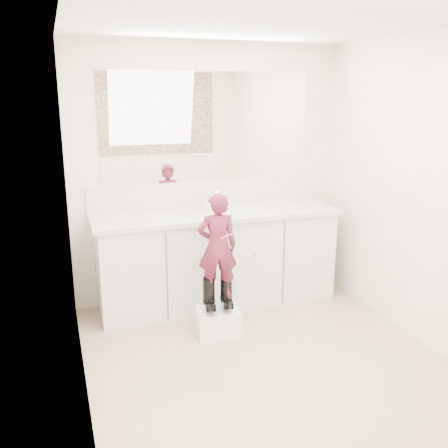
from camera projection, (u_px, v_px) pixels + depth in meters
name	position (u px, v px, depth m)	size (l,w,h in m)	color
floor	(271.00, 366.00, 3.67)	(3.00, 3.00, 0.00)	#937660
ceiling	(280.00, 17.00, 3.06)	(3.00, 3.00, 0.00)	white
wall_back	(208.00, 174.00, 4.74)	(2.60, 2.60, 0.00)	beige
wall_front	(433.00, 284.00, 2.00)	(2.60, 2.60, 0.00)	beige
wall_left	(75.00, 223.00, 2.95)	(3.00, 3.00, 0.00)	beige
wall_right	(431.00, 195.00, 3.78)	(3.00, 3.00, 0.00)	beige
vanity_cabinet	(218.00, 260.00, 4.68)	(2.20, 0.55, 0.85)	silver
countertop	(218.00, 215.00, 4.56)	(2.28, 0.58, 0.04)	beige
backsplash	(209.00, 194.00, 4.77)	(2.28, 0.03, 0.25)	beige
mirror	(208.00, 127.00, 4.62)	(2.00, 0.02, 1.00)	white
dot_panel	(443.00, 173.00, 1.89)	(2.00, 0.01, 1.20)	#472819
faucet	(213.00, 204.00, 4.69)	(0.08, 0.08, 0.10)	silver
cup	(268.00, 204.00, 4.70)	(0.10, 0.10, 0.09)	beige
soap_bottle	(206.00, 203.00, 4.55)	(0.08, 0.08, 0.17)	beige
step_stool	(218.00, 322.00, 4.13)	(0.34, 0.28, 0.22)	white
boot_left	(209.00, 294.00, 4.06)	(0.10, 0.19, 0.28)	black
boot_right	(226.00, 292.00, 4.11)	(0.10, 0.19, 0.28)	black
toddler	(217.00, 247.00, 3.98)	(0.32, 0.21, 0.88)	#972E4F
toothbrush	(229.00, 235.00, 3.90)	(0.01, 0.01, 0.14)	#F35E8C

